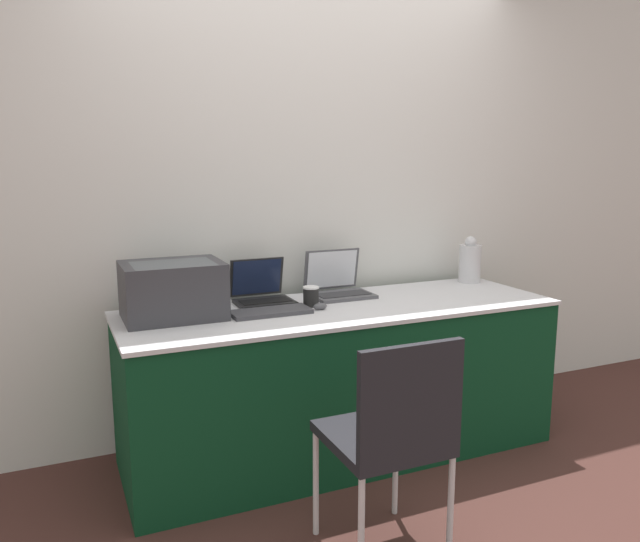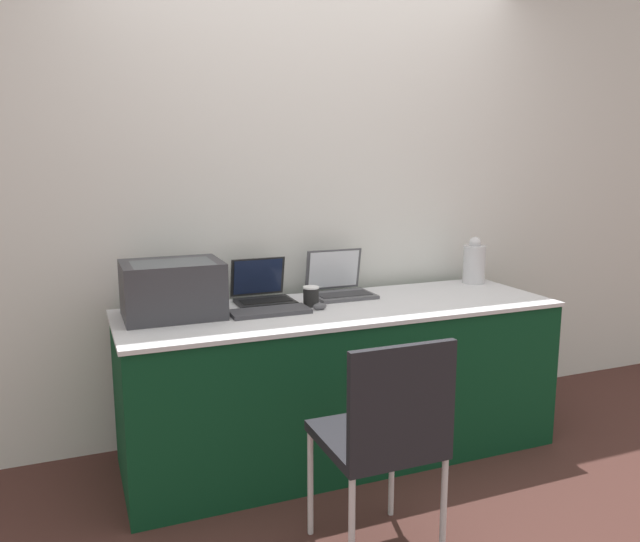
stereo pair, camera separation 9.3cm
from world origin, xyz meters
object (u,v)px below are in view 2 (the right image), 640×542
(coffee_cup, at_px, (311,296))
(metal_pitcher, at_px, (474,262))
(laptop_right, at_px, (340,286))
(printer, at_px, (172,287))
(mouse, at_px, (320,306))
(chair, at_px, (385,431))
(laptop_left, at_px, (262,292))
(external_keyboard, at_px, (270,311))

(coffee_cup, bearing_deg, metal_pitcher, 9.43)
(laptop_right, bearing_deg, printer, -171.93)
(mouse, relative_size, chair, 0.08)
(chair, bearing_deg, printer, 120.77)
(laptop_left, distance_m, external_keyboard, 0.25)
(laptop_left, height_order, mouse, laptop_left)
(laptop_right, xyz_separation_m, mouse, (-0.22, -0.26, -0.04))
(metal_pitcher, bearing_deg, external_keyboard, -169.38)
(printer, height_order, mouse, printer)
(coffee_cup, distance_m, mouse, 0.09)
(mouse, bearing_deg, coffee_cup, 97.66)
(external_keyboard, relative_size, chair, 0.43)
(laptop_left, bearing_deg, coffee_cup, -42.35)
(chair, bearing_deg, metal_pitcher, 43.70)
(laptop_left, distance_m, mouse, 0.34)
(mouse, distance_m, chair, 0.91)
(chair, bearing_deg, mouse, 83.83)
(laptop_left, xyz_separation_m, metal_pitcher, (1.30, 0.00, 0.07))
(external_keyboard, bearing_deg, chair, -80.02)
(printer, distance_m, external_keyboard, 0.47)
(laptop_left, distance_m, laptop_right, 0.43)
(laptop_left, xyz_separation_m, external_keyboard, (-0.04, -0.25, -0.04))
(external_keyboard, bearing_deg, laptop_left, 81.15)
(laptop_right, height_order, chair, laptop_right)
(laptop_right, bearing_deg, external_keyboard, -153.00)
(laptop_left, xyz_separation_m, laptop_right, (0.43, -0.01, 0.00))
(laptop_right, relative_size, external_keyboard, 0.83)
(laptop_left, xyz_separation_m, chair, (0.12, -1.13, -0.30))
(chair, bearing_deg, coffee_cup, 85.09)
(mouse, distance_m, metal_pitcher, 1.13)
(laptop_right, xyz_separation_m, external_keyboard, (-0.47, -0.24, -0.04))
(coffee_cup, relative_size, chair, 0.11)
(printer, bearing_deg, external_keyboard, -14.23)
(chair, bearing_deg, laptop_right, 74.38)
(laptop_right, height_order, mouse, laptop_right)
(metal_pitcher, xyz_separation_m, chair, (-1.19, -1.13, -0.37))
(laptop_right, bearing_deg, coffee_cup, -143.64)
(laptop_right, distance_m, chair, 1.20)
(printer, xyz_separation_m, coffee_cup, (0.67, -0.04, -0.09))
(laptop_left, bearing_deg, metal_pitcher, 0.13)
(coffee_cup, height_order, mouse, coffee_cup)
(external_keyboard, height_order, chair, chair)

